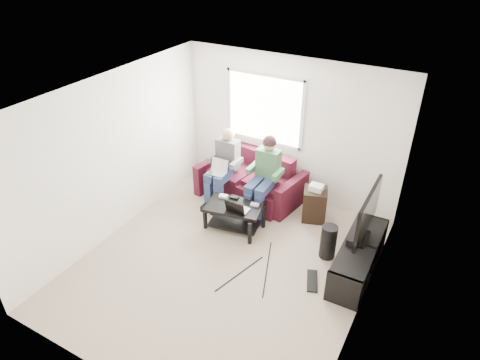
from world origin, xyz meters
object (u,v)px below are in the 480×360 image
at_px(subwoofer, 328,242).
at_px(end_table, 315,204).
at_px(sofa, 251,182).
at_px(coffee_table, 234,211).
at_px(tv_stand, 358,259).
at_px(tv, 368,213).

bearing_deg(subwoofer, end_table, 122.76).
distance_m(sofa, coffee_table, 1.01).
relative_size(tv_stand, subwoofer, 2.81).
bearing_deg(sofa, tv, -22.14).
bearing_deg(sofa, end_table, -4.30).
bearing_deg(tv_stand, end_table, 137.56).
bearing_deg(tv, end_table, 140.69).
bearing_deg(coffee_table, tv, 1.68).
xyz_separation_m(sofa, coffee_table, (0.20, -0.99, 0.02)).
bearing_deg(tv_stand, coffee_table, 178.93).
bearing_deg(coffee_table, sofa, 101.61).
height_order(sofa, tv_stand, sofa).
relative_size(coffee_table, tv_stand, 0.64).
distance_m(tv_stand, subwoofer, 0.51).
height_order(tv, subwoofer, tv).
relative_size(tv, end_table, 1.62).
xyz_separation_m(coffee_table, end_table, (1.06, 0.90, -0.03)).
xyz_separation_m(tv_stand, subwoofer, (-0.49, 0.11, 0.05)).
distance_m(tv_stand, tv, 0.75).
height_order(tv_stand, tv, tv).
relative_size(sofa, end_table, 2.87).
height_order(tv_stand, end_table, end_table).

